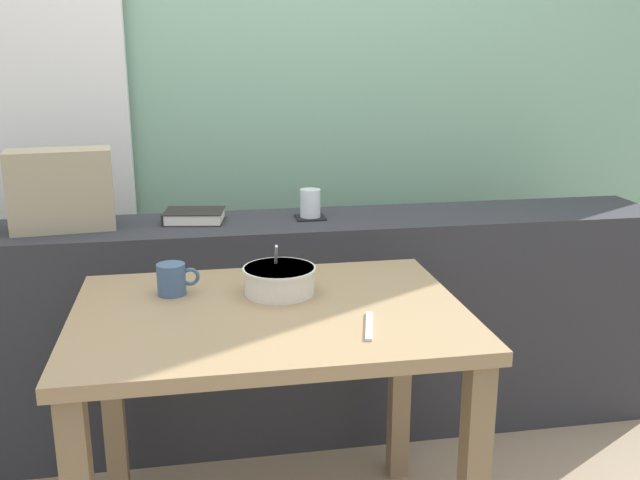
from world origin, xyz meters
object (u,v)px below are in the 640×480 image
juice_glass (310,205)px  ceramic_mug (172,279)px  breakfast_table (270,353)px  closed_book (194,216)px  throw_pillow (61,190)px  soup_bowl (279,280)px  coaster_square (310,217)px  fork_utensil (369,326)px

juice_glass → ceramic_mug: 0.70m
breakfast_table → juice_glass: (0.22, 0.67, 0.24)m
juice_glass → closed_book: (-0.40, 0.02, -0.03)m
throw_pillow → soup_bowl: (0.63, -0.55, -0.16)m
soup_bowl → coaster_square: bearing=72.6°
closed_book → ceramic_mug: closed_book is taller
ceramic_mug → soup_bowl: bearing=-8.3°
soup_bowl → fork_utensil: size_ratio=1.15×
soup_bowl → fork_utensil: bearing=-56.7°
breakfast_table → closed_book: bearing=104.7°
closed_book → soup_bowl: 0.62m
closed_book → throw_pillow: throw_pillow is taller
closed_book → fork_utensil: bearing=-64.9°
fork_utensil → juice_glass: bearing=104.7°
juice_glass → fork_utensil: size_ratio=0.57×
juice_glass → fork_utensil: 0.84m
breakfast_table → fork_utensil: fork_utensil is taller
coaster_square → closed_book: bearing=177.4°
juice_glass → soup_bowl: (-0.18, -0.56, -0.08)m
soup_bowl → closed_book: bearing=110.8°
breakfast_table → closed_book: closed_book is taller
coaster_square → juice_glass: 0.04m
juice_glass → ceramic_mug: bearing=-131.4°
throw_pillow → closed_book: bearing=4.3°
juice_glass → soup_bowl: size_ratio=0.49×
breakfast_table → fork_utensil: bearing=-36.5°
coaster_square → fork_utensil: size_ratio=0.59×
juice_glass → ceramic_mug: size_ratio=0.85×
throw_pillow → ceramic_mug: throw_pillow is taller
ceramic_mug → throw_pillow: bearing=124.7°
closed_book → ceramic_mug: bearing=-96.5°
fork_utensil → breakfast_table: bearing=158.0°
coaster_square → ceramic_mug: size_ratio=0.88×
coaster_square → ceramic_mug: 0.69m
soup_bowl → breakfast_table: bearing=-109.4°
breakfast_table → ceramic_mug: 0.33m
closed_book → breakfast_table: bearing=-75.3°
breakfast_table → soup_bowl: size_ratio=5.03×
closed_book → soup_bowl: size_ratio=1.10×
breakfast_table → ceramic_mug: size_ratio=8.73×
throw_pillow → ceramic_mug: (0.35, -0.51, -0.15)m
juice_glass → throw_pillow: throw_pillow is taller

